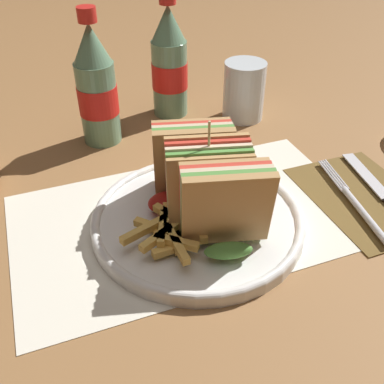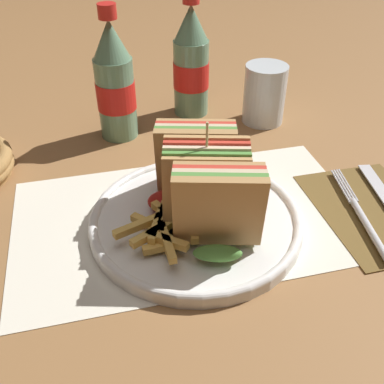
{
  "view_description": "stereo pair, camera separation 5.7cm",
  "coord_description": "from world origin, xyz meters",
  "px_view_note": "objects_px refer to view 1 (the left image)",
  "views": [
    {
      "loc": [
        -0.19,
        -0.43,
        0.38
      ],
      "look_at": [
        -0.03,
        -0.0,
        0.04
      ],
      "focal_mm": 42.0,
      "sensor_mm": 36.0,
      "label": 1
    },
    {
      "loc": [
        -0.14,
        -0.45,
        0.38
      ],
      "look_at": [
        -0.03,
        -0.0,
        0.04
      ],
      "focal_mm": 42.0,
      "sensor_mm": 36.0,
      "label": 2
    }
  ],
  "objects_px": {
    "club_sandwich": "(208,182)",
    "knife": "(381,192)",
    "coke_bottle_far": "(169,65)",
    "glass_near": "(244,95)",
    "coke_bottle_near": "(97,88)",
    "plate_main": "(198,219)",
    "fork": "(357,205)"
  },
  "relations": [
    {
      "from": "coke_bottle_near",
      "to": "glass_near",
      "type": "height_order",
      "value": "coke_bottle_near"
    },
    {
      "from": "plate_main",
      "to": "fork",
      "type": "distance_m",
      "value": 0.22
    },
    {
      "from": "glass_near",
      "to": "coke_bottle_far",
      "type": "bearing_deg",
      "value": 151.16
    },
    {
      "from": "fork",
      "to": "coke_bottle_far",
      "type": "relative_size",
      "value": 0.9
    },
    {
      "from": "club_sandwich",
      "to": "fork",
      "type": "xyz_separation_m",
      "value": [
        0.2,
        -0.04,
        -0.06
      ]
    },
    {
      "from": "knife",
      "to": "glass_near",
      "type": "relative_size",
      "value": 1.91
    },
    {
      "from": "knife",
      "to": "coke_bottle_near",
      "type": "xyz_separation_m",
      "value": [
        -0.33,
        0.3,
        0.09
      ]
    },
    {
      "from": "coke_bottle_near",
      "to": "glass_near",
      "type": "bearing_deg",
      "value": -2.33
    },
    {
      "from": "plate_main",
      "to": "club_sandwich",
      "type": "xyz_separation_m",
      "value": [
        0.01,
        -0.0,
        0.06
      ]
    },
    {
      "from": "fork",
      "to": "coke_bottle_near",
      "type": "relative_size",
      "value": 0.9
    },
    {
      "from": "coke_bottle_near",
      "to": "glass_near",
      "type": "xyz_separation_m",
      "value": [
        0.26,
        -0.01,
        -0.05
      ]
    },
    {
      "from": "club_sandwich",
      "to": "glass_near",
      "type": "xyz_separation_m",
      "value": [
        0.18,
        0.26,
        -0.02
      ]
    },
    {
      "from": "fork",
      "to": "glass_near",
      "type": "relative_size",
      "value": 1.89
    },
    {
      "from": "club_sandwich",
      "to": "knife",
      "type": "distance_m",
      "value": 0.26
    },
    {
      "from": "glass_near",
      "to": "fork",
      "type": "bearing_deg",
      "value": -85.58
    },
    {
      "from": "fork",
      "to": "club_sandwich",
      "type": "bearing_deg",
      "value": 177.08
    },
    {
      "from": "fork",
      "to": "coke_bottle_far",
      "type": "height_order",
      "value": "coke_bottle_far"
    },
    {
      "from": "plate_main",
      "to": "club_sandwich",
      "type": "distance_m",
      "value": 0.06
    },
    {
      "from": "knife",
      "to": "plate_main",
      "type": "bearing_deg",
      "value": -177.17
    },
    {
      "from": "plate_main",
      "to": "club_sandwich",
      "type": "bearing_deg",
      "value": -15.67
    },
    {
      "from": "knife",
      "to": "glass_near",
      "type": "distance_m",
      "value": 0.3
    },
    {
      "from": "club_sandwich",
      "to": "knife",
      "type": "height_order",
      "value": "club_sandwich"
    },
    {
      "from": "plate_main",
      "to": "knife",
      "type": "bearing_deg",
      "value": -6.77
    },
    {
      "from": "knife",
      "to": "glass_near",
      "type": "height_order",
      "value": "glass_near"
    },
    {
      "from": "coke_bottle_far",
      "to": "glass_near",
      "type": "distance_m",
      "value": 0.14
    },
    {
      "from": "knife",
      "to": "coke_bottle_far",
      "type": "bearing_deg",
      "value": 128.57
    },
    {
      "from": "coke_bottle_far",
      "to": "coke_bottle_near",
      "type": "bearing_deg",
      "value": -158.85
    },
    {
      "from": "club_sandwich",
      "to": "coke_bottle_far",
      "type": "relative_size",
      "value": 0.93
    },
    {
      "from": "plate_main",
      "to": "club_sandwich",
      "type": "height_order",
      "value": "club_sandwich"
    },
    {
      "from": "club_sandwich",
      "to": "coke_bottle_far",
      "type": "bearing_deg",
      "value": 79.38
    },
    {
      "from": "coke_bottle_near",
      "to": "coke_bottle_far",
      "type": "distance_m",
      "value": 0.15
    },
    {
      "from": "coke_bottle_far",
      "to": "club_sandwich",
      "type": "bearing_deg",
      "value": -100.62
    }
  ]
}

